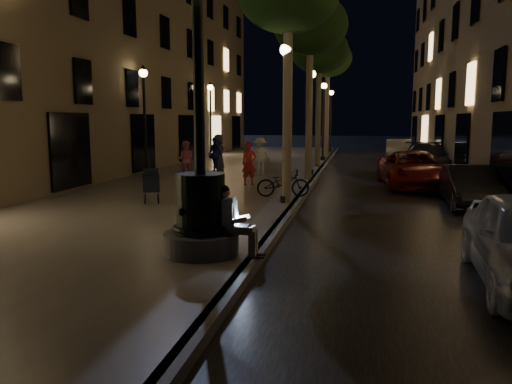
% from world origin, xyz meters
% --- Properties ---
extents(ground, '(120.00, 120.00, 0.00)m').
position_xyz_m(ground, '(0.00, 15.00, 0.00)').
color(ground, black).
rests_on(ground, ground).
extents(cobble_lane, '(6.00, 45.00, 0.02)m').
position_xyz_m(cobble_lane, '(3.00, 15.00, 0.01)').
color(cobble_lane, black).
rests_on(cobble_lane, ground).
extents(promenade, '(8.00, 45.00, 0.20)m').
position_xyz_m(promenade, '(-4.00, 15.00, 0.10)').
color(promenade, slate).
rests_on(promenade, ground).
extents(curb_strip, '(0.25, 45.00, 0.20)m').
position_xyz_m(curb_strip, '(0.00, 15.00, 0.10)').
color(curb_strip, '#59595B').
rests_on(curb_strip, ground).
extents(building_left, '(8.00, 36.00, 15.00)m').
position_xyz_m(building_left, '(-12.00, 18.00, 7.50)').
color(building_left, '#837252').
rests_on(building_left, ground).
extents(fountain_lamppost, '(1.40, 1.40, 5.21)m').
position_xyz_m(fountain_lamppost, '(-1.00, 2.00, 1.21)').
color(fountain_lamppost, '#59595B').
rests_on(fountain_lamppost, promenade).
extents(seated_man_laptop, '(0.93, 0.31, 1.30)m').
position_xyz_m(seated_man_laptop, '(-0.39, 2.00, 0.89)').
color(seated_man_laptop, gray).
rests_on(seated_man_laptop, promenade).
extents(tree_second, '(3.00, 3.00, 7.40)m').
position_xyz_m(tree_second, '(-0.20, 14.00, 6.33)').
color(tree_second, '#6B604C').
rests_on(tree_second, promenade).
extents(tree_third, '(3.00, 3.00, 7.20)m').
position_xyz_m(tree_third, '(-0.30, 20.00, 6.14)').
color(tree_third, '#6B604C').
rests_on(tree_third, promenade).
extents(tree_far, '(3.00, 3.00, 7.50)m').
position_xyz_m(tree_far, '(-0.22, 26.00, 6.43)').
color(tree_far, '#6B604C').
rests_on(tree_far, promenade).
extents(lamp_curb_a, '(0.36, 0.36, 4.81)m').
position_xyz_m(lamp_curb_a, '(-0.30, 8.00, 3.24)').
color(lamp_curb_a, black).
rests_on(lamp_curb_a, promenade).
extents(lamp_curb_b, '(0.36, 0.36, 4.81)m').
position_xyz_m(lamp_curb_b, '(-0.30, 16.00, 3.24)').
color(lamp_curb_b, black).
rests_on(lamp_curb_b, promenade).
extents(lamp_curb_c, '(0.36, 0.36, 4.81)m').
position_xyz_m(lamp_curb_c, '(-0.30, 24.00, 3.24)').
color(lamp_curb_c, black).
rests_on(lamp_curb_c, promenade).
extents(lamp_curb_d, '(0.36, 0.36, 4.81)m').
position_xyz_m(lamp_curb_d, '(-0.30, 32.00, 3.24)').
color(lamp_curb_d, black).
rests_on(lamp_curb_d, promenade).
extents(lamp_left_b, '(0.36, 0.36, 4.81)m').
position_xyz_m(lamp_left_b, '(-7.40, 14.00, 3.24)').
color(lamp_left_b, black).
rests_on(lamp_left_b, promenade).
extents(lamp_left_c, '(0.36, 0.36, 4.81)m').
position_xyz_m(lamp_left_c, '(-7.40, 24.00, 3.24)').
color(lamp_left_c, black).
rests_on(lamp_left_c, promenade).
extents(stroller, '(0.76, 1.13, 1.16)m').
position_xyz_m(stroller, '(-4.24, 7.23, 0.78)').
color(stroller, black).
rests_on(stroller, promenade).
extents(car_second, '(1.44, 3.89, 1.27)m').
position_xyz_m(car_second, '(5.19, 9.46, 0.64)').
color(car_second, black).
rests_on(car_second, ground).
extents(car_third, '(2.79, 5.30, 1.42)m').
position_xyz_m(car_third, '(4.00, 13.77, 0.71)').
color(car_third, maroon).
rests_on(car_third, ground).
extents(car_rear, '(2.37, 5.32, 1.52)m').
position_xyz_m(car_rear, '(5.10, 19.16, 0.76)').
color(car_rear, '#29292E').
rests_on(car_rear, ground).
extents(car_fifth, '(1.71, 4.37, 1.42)m').
position_xyz_m(car_fifth, '(4.28, 25.74, 0.71)').
color(car_fifth, '#A9A8A4').
rests_on(car_fifth, ground).
extents(pedestrian_red, '(0.71, 0.67, 1.64)m').
position_xyz_m(pedestrian_red, '(-2.21, 11.70, 1.02)').
color(pedestrian_red, '#AA2622').
rests_on(pedestrian_red, promenade).
extents(pedestrian_pink, '(0.88, 0.75, 1.56)m').
position_xyz_m(pedestrian_pink, '(-5.36, 13.44, 0.98)').
color(pedestrian_pink, '#CF6D7E').
rests_on(pedestrian_pink, promenade).
extents(pedestrian_white, '(1.24, 0.97, 1.68)m').
position_xyz_m(pedestrian_white, '(-2.44, 15.06, 1.04)').
color(pedestrian_white, silver).
rests_on(pedestrian_white, promenade).
extents(pedestrian_blue, '(1.02, 0.90, 1.66)m').
position_xyz_m(pedestrian_blue, '(-4.70, 15.62, 1.03)').
color(pedestrian_blue, '#292E98').
rests_on(pedestrian_blue, promenade).
extents(pedestrian_dark, '(0.86, 1.01, 1.76)m').
position_xyz_m(pedestrian_dark, '(-4.83, 16.73, 1.08)').
color(pedestrian_dark, '#313236').
rests_on(pedestrian_dark, promenade).
extents(bicycle, '(1.78, 0.98, 0.89)m').
position_xyz_m(bicycle, '(-0.52, 9.08, 0.64)').
color(bicycle, black).
rests_on(bicycle, promenade).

